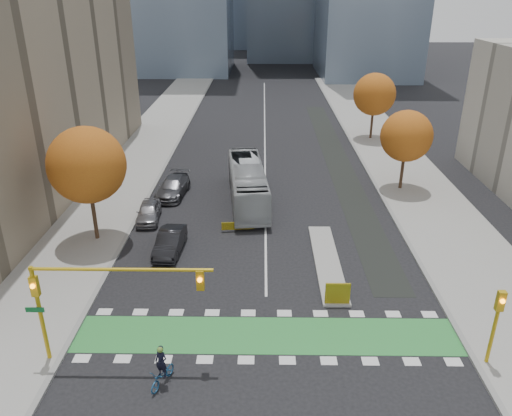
{
  "coord_description": "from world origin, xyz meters",
  "views": [
    {
      "loc": [
        -0.26,
        -19.42,
        16.56
      ],
      "look_at": [
        -0.67,
        10.97,
        3.0
      ],
      "focal_mm": 35.0,
      "sensor_mm": 36.0,
      "label": 1
    }
  ],
  "objects_px": {
    "bus": "(247,184)",
    "parked_car_a": "(149,212)",
    "cyclist": "(162,372)",
    "hazard_board": "(338,293)",
    "parked_car_b": "(170,242)",
    "parked_car_c": "(173,187)",
    "traffic_signal_east": "(497,317)",
    "tree_east_far": "(375,94)",
    "traffic_signal_west": "(92,290)",
    "tree_east_near": "(406,136)",
    "tree_west": "(87,165)"
  },
  "relations": [
    {
      "from": "tree_east_far",
      "to": "traffic_signal_west",
      "type": "bearing_deg",
      "value": -117.95
    },
    {
      "from": "hazard_board",
      "to": "parked_car_a",
      "type": "height_order",
      "value": "hazard_board"
    },
    {
      "from": "hazard_board",
      "to": "tree_east_near",
      "type": "distance_m",
      "value": 19.93
    },
    {
      "from": "traffic_signal_west",
      "to": "tree_east_near",
      "type": "bearing_deg",
      "value": 48.48
    },
    {
      "from": "tree_west",
      "to": "traffic_signal_west",
      "type": "distance_m",
      "value": 13.25
    },
    {
      "from": "hazard_board",
      "to": "tree_east_far",
      "type": "bearing_deg",
      "value": 75.88
    },
    {
      "from": "tree_west",
      "to": "traffic_signal_west",
      "type": "height_order",
      "value": "tree_west"
    },
    {
      "from": "tree_east_near",
      "to": "tree_east_far",
      "type": "bearing_deg",
      "value": 88.21
    },
    {
      "from": "tree_east_far",
      "to": "parked_car_b",
      "type": "xyz_separation_m",
      "value": [
        -19.0,
        -27.67,
        -4.51
      ]
    },
    {
      "from": "traffic_signal_east",
      "to": "parked_car_c",
      "type": "distance_m",
      "value": 27.91
    },
    {
      "from": "traffic_signal_east",
      "to": "bus",
      "type": "height_order",
      "value": "traffic_signal_east"
    },
    {
      "from": "parked_car_b",
      "to": "traffic_signal_east",
      "type": "bearing_deg",
      "value": -29.56
    },
    {
      "from": "parked_car_b",
      "to": "parked_car_c",
      "type": "distance_m",
      "value": 10.11
    },
    {
      "from": "traffic_signal_west",
      "to": "cyclist",
      "type": "xyz_separation_m",
      "value": [
        3.22,
        -1.52,
        -3.34
      ]
    },
    {
      "from": "tree_east_far",
      "to": "parked_car_c",
      "type": "relative_size",
      "value": 1.45
    },
    {
      "from": "traffic_signal_east",
      "to": "parked_car_b",
      "type": "relative_size",
      "value": 0.92
    },
    {
      "from": "tree_west",
      "to": "parked_car_c",
      "type": "bearing_deg",
      "value": 64.1
    },
    {
      "from": "bus",
      "to": "cyclist",
      "type": "bearing_deg",
      "value": -104.49
    },
    {
      "from": "hazard_board",
      "to": "parked_car_a",
      "type": "xyz_separation_m",
      "value": [
        -13.0,
        11.13,
        -0.1
      ]
    },
    {
      "from": "hazard_board",
      "to": "parked_car_a",
      "type": "relative_size",
      "value": 0.34
    },
    {
      "from": "bus",
      "to": "hazard_board",
      "type": "bearing_deg",
      "value": -75.49
    },
    {
      "from": "traffic_signal_west",
      "to": "parked_car_a",
      "type": "height_order",
      "value": "traffic_signal_west"
    },
    {
      "from": "tree_west",
      "to": "tree_east_near",
      "type": "bearing_deg",
      "value": 22.62
    },
    {
      "from": "parked_car_c",
      "to": "traffic_signal_west",
      "type": "bearing_deg",
      "value": -83.92
    },
    {
      "from": "tree_west",
      "to": "traffic_signal_east",
      "type": "height_order",
      "value": "tree_west"
    },
    {
      "from": "tree_west",
      "to": "cyclist",
      "type": "xyz_separation_m",
      "value": [
        7.29,
        -14.03,
        -4.92
      ]
    },
    {
      "from": "traffic_signal_west",
      "to": "traffic_signal_east",
      "type": "xyz_separation_m",
      "value": [
        18.43,
        0.0,
        -1.3
      ]
    },
    {
      "from": "traffic_signal_east",
      "to": "parked_car_a",
      "type": "distance_m",
      "value": 25.21
    },
    {
      "from": "cyclist",
      "to": "hazard_board",
      "type": "bearing_deg",
      "value": 57.94
    },
    {
      "from": "traffic_signal_west",
      "to": "traffic_signal_east",
      "type": "bearing_deg",
      "value": 0.01
    },
    {
      "from": "traffic_signal_west",
      "to": "traffic_signal_east",
      "type": "relative_size",
      "value": 2.08
    },
    {
      "from": "cyclist",
      "to": "bus",
      "type": "relative_size",
      "value": 0.18
    },
    {
      "from": "parked_car_c",
      "to": "parked_car_a",
      "type": "bearing_deg",
      "value": -95.8
    },
    {
      "from": "traffic_signal_east",
      "to": "cyclist",
      "type": "height_order",
      "value": "traffic_signal_east"
    },
    {
      "from": "tree_east_near",
      "to": "bus",
      "type": "relative_size",
      "value": 0.61
    },
    {
      "from": "bus",
      "to": "parked_car_a",
      "type": "bearing_deg",
      "value": -159.54
    },
    {
      "from": "traffic_signal_west",
      "to": "traffic_signal_east",
      "type": "distance_m",
      "value": 18.48
    },
    {
      "from": "tree_east_far",
      "to": "bus",
      "type": "relative_size",
      "value": 0.66
    },
    {
      "from": "tree_east_far",
      "to": "cyclist",
      "type": "height_order",
      "value": "tree_east_far"
    },
    {
      "from": "hazard_board",
      "to": "tree_east_near",
      "type": "bearing_deg",
      "value": 65.8
    },
    {
      "from": "parked_car_b",
      "to": "bus",
      "type": "bearing_deg",
      "value": 63.04
    },
    {
      "from": "tree_west",
      "to": "bus",
      "type": "relative_size",
      "value": 0.71
    },
    {
      "from": "traffic_signal_west",
      "to": "cyclist",
      "type": "bearing_deg",
      "value": -25.26
    },
    {
      "from": "bus",
      "to": "tree_east_near",
      "type": "bearing_deg",
      "value": 6.6
    },
    {
      "from": "parked_car_b",
      "to": "parked_car_a",
      "type": "bearing_deg",
      "value": 119.54
    },
    {
      "from": "hazard_board",
      "to": "parked_car_b",
      "type": "bearing_deg",
      "value": 149.71
    },
    {
      "from": "hazard_board",
      "to": "tree_east_far",
      "type": "distance_m",
      "value": 35.13
    },
    {
      "from": "tree_west",
      "to": "parked_car_a",
      "type": "relative_size",
      "value": 1.99
    },
    {
      "from": "tree_east_near",
      "to": "traffic_signal_west",
      "type": "bearing_deg",
      "value": -131.52
    },
    {
      "from": "hazard_board",
      "to": "parked_car_b",
      "type": "xyz_separation_m",
      "value": [
        -10.5,
        6.13,
        -0.07
      ]
    }
  ]
}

